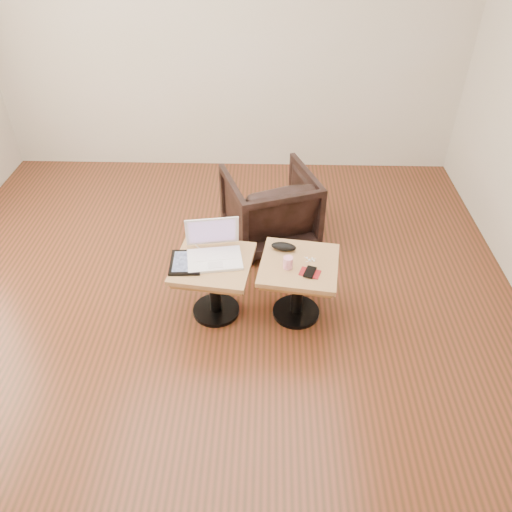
{
  "coord_description": "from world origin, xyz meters",
  "views": [
    {
      "loc": [
        0.4,
        -2.54,
        2.49
      ],
      "look_at": [
        0.33,
        0.0,
        0.51
      ],
      "focal_mm": 35.0,
      "sensor_mm": 36.0,
      "label": 1
    }
  ],
  "objects_px": {
    "laptop": "(214,250)",
    "striped_cup": "(288,263)",
    "armchair": "(270,208)",
    "side_table_left": "(214,275)",
    "side_table_right": "(298,276)"
  },
  "relations": [
    {
      "from": "side_table_right",
      "to": "armchair",
      "type": "distance_m",
      "value": 0.91
    },
    {
      "from": "laptop",
      "to": "armchair",
      "type": "bearing_deg",
      "value": 56.93
    },
    {
      "from": "striped_cup",
      "to": "armchair",
      "type": "distance_m",
      "value": 0.97
    },
    {
      "from": "side_table_left",
      "to": "side_table_right",
      "type": "height_order",
      "value": "same"
    },
    {
      "from": "side_table_left",
      "to": "side_table_right",
      "type": "distance_m",
      "value": 0.56
    },
    {
      "from": "laptop",
      "to": "striped_cup",
      "type": "distance_m",
      "value": 0.5
    },
    {
      "from": "laptop",
      "to": "side_table_left",
      "type": "bearing_deg",
      "value": -103.27
    },
    {
      "from": "laptop",
      "to": "armchair",
      "type": "relative_size",
      "value": 0.58
    },
    {
      "from": "side_table_right",
      "to": "laptop",
      "type": "xyz_separation_m",
      "value": [
        -0.56,
        0.05,
        0.16
      ]
    },
    {
      "from": "side_table_left",
      "to": "striped_cup",
      "type": "relative_size",
      "value": 7.0
    },
    {
      "from": "side_table_left",
      "to": "side_table_right",
      "type": "xyz_separation_m",
      "value": [
        0.56,
        -0.0,
        0.0
      ]
    },
    {
      "from": "laptop",
      "to": "striped_cup",
      "type": "xyz_separation_m",
      "value": [
        0.48,
        -0.1,
        -0.01
      ]
    },
    {
      "from": "side_table_left",
      "to": "side_table_right",
      "type": "bearing_deg",
      "value": 7.56
    },
    {
      "from": "armchair",
      "to": "side_table_right",
      "type": "bearing_deg",
      "value": 82.63
    },
    {
      "from": "side_table_left",
      "to": "laptop",
      "type": "relative_size",
      "value": 1.42
    }
  ]
}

